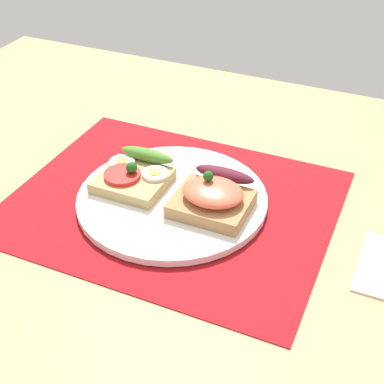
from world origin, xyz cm
name	(u,v)px	position (x,y,z in cm)	size (l,w,h in cm)	color
ground_plane	(173,212)	(0.00, 0.00, -1.60)	(120.00, 90.00, 3.20)	tan
placemat	(172,203)	(0.00, 0.00, 0.15)	(43.68, 35.38, 0.30)	maroon
plate	(172,199)	(0.00, 0.00, 0.82)	(26.28, 26.28, 1.03)	white
sandwich_egg_tomato	(134,175)	(-6.20, 0.62, 2.63)	(9.54, 10.20, 3.81)	tan
sandwich_salmon	(213,196)	(6.17, -0.19, 3.26)	(10.01, 9.97, 5.41)	#AD804E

